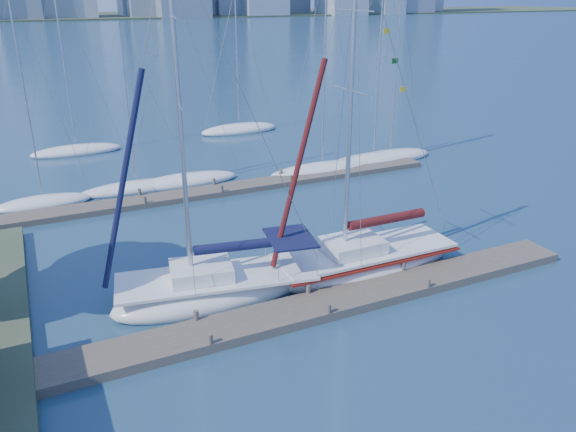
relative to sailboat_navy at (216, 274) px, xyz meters
name	(u,v)px	position (x,y,z in m)	size (l,w,h in m)	color
ground	(318,311)	(3.47, -2.87, -1.15)	(700.00, 700.00, 0.00)	#17314B
near_dock	(318,307)	(3.47, -2.87, -0.95)	(26.00, 2.00, 0.40)	#50443A
far_dock	(232,188)	(5.47, 13.13, -0.97)	(30.00, 1.80, 0.36)	#50443A
far_shore	(28,17)	(3.47, 317.13, -1.15)	(800.00, 100.00, 1.50)	#38472D
sailboat_navy	(216,274)	(0.00, 0.00, 0.00)	(9.61, 4.58, 15.32)	white
sailboat_maroon	(364,249)	(7.21, -0.51, -0.01)	(9.58, 3.20, 15.50)	white
bg_boat_0	(44,202)	(-6.21, 15.51, -0.89)	(5.95, 2.89, 13.07)	white
bg_boat_1	(136,187)	(-0.37, 15.99, -0.93)	(7.69, 2.72, 11.15)	white
bg_boat_2	(186,180)	(3.05, 15.91, -0.88)	(7.55, 2.87, 13.67)	white
bg_boat_3	(322,169)	(12.95, 14.22, -0.88)	(8.63, 4.80, 14.94)	white
bg_boat_4	(373,159)	(17.79, 14.71, -0.86)	(8.01, 4.08, 15.30)	white
bg_boat_5	(390,156)	(19.48, 14.86, -0.87)	(7.71, 4.44, 13.94)	white
bg_boat_6	(77,150)	(-2.99, 27.53, -0.87)	(7.36, 2.72, 14.50)	white
bg_boat_7	(239,129)	(11.95, 28.94, -0.86)	(7.89, 4.06, 13.15)	white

